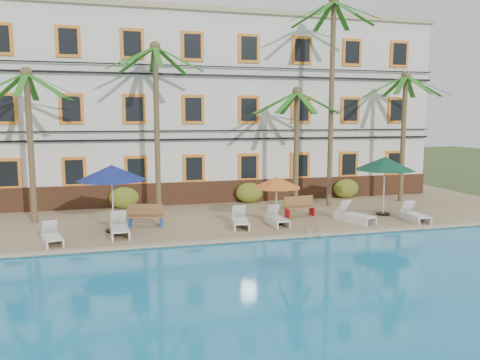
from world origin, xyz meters
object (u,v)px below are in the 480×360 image
object	(u,v)px
lounger_d	(277,218)
umbrella_blue	(112,173)
palm_e	(404,117)
pool_ladder	(313,236)
lounger_b	(119,228)
bench_left	(146,215)
bench_right	(299,206)
palm_a	(29,122)
palm_b	(156,104)
lounger_c	(240,220)
lounger_f	(414,215)
lounger_e	(354,215)
lounger_a	(52,237)
palm_d	(332,78)
umbrella_red	(277,183)
umbrella_green	(385,164)
palm_c	(297,129)

from	to	relation	value
lounger_d	umbrella_blue	bearing A→B (deg)	176.34
palm_e	pool_ladder	distance (m)	10.73
lounger_b	bench_left	size ratio (longest dim) A/B	1.22
pool_ladder	bench_right	bearing A→B (deg)	76.56
palm_a	umbrella_blue	bearing A→B (deg)	-36.96
palm_b	lounger_c	world-z (taller)	palm_b
palm_b	lounger_f	bearing A→B (deg)	-22.65
palm_e	lounger_e	distance (m)	7.67
palm_b	lounger_d	distance (m)	7.78
lounger_a	lounger_e	bearing A→B (deg)	2.20
palm_e	lounger_d	distance (m)	10.14
palm_e	bench_left	world-z (taller)	palm_e
palm_d	lounger_a	size ratio (longest dim) A/B	6.08
lounger_a	bench_right	world-z (taller)	bench_right
umbrella_blue	lounger_d	bearing A→B (deg)	-3.66
pool_ladder	lounger_f	bearing A→B (deg)	14.60
palm_e	lounger_d	size ratio (longest dim) A/B	4.14
umbrella_blue	bench_right	distance (m)	8.66
palm_d	pool_ladder	xyz separation A→B (m)	(-3.31, -5.60, -6.58)
pool_ladder	palm_e	bearing A→B (deg)	37.24
palm_a	bench_left	distance (m)	6.38
lounger_c	pool_ladder	xyz separation A→B (m)	(2.36, -2.22, -0.27)
palm_a	bench_left	xyz separation A→B (m)	(4.68, -1.84, -3.93)
lounger_f	lounger_d	bearing A→B (deg)	172.21
palm_a	lounger_b	world-z (taller)	palm_a
lounger_f	umbrella_red	bearing A→B (deg)	172.57
umbrella_blue	palm_d	bearing A→B (deg)	14.98
umbrella_blue	umbrella_red	world-z (taller)	umbrella_blue
lounger_a	lounger_c	xyz separation A→B (m)	(7.34, 0.79, 0.02)
umbrella_blue	umbrella_green	distance (m)	12.34
lounger_c	bench_left	bearing A→B (deg)	163.08
palm_c	palm_e	distance (m)	6.43
palm_d	bench_right	xyz separation A→B (m)	(-2.44, -1.96, -6.11)
palm_e	lounger_d	xyz separation A→B (m)	(-8.43, -3.60, -4.35)
palm_d	umbrella_red	xyz separation A→B (m)	(-4.06, -3.37, -4.75)
umbrella_red	umbrella_green	bearing A→B (deg)	6.61
palm_e	umbrella_red	xyz separation A→B (m)	(-8.47, -3.63, -2.77)
palm_e	lounger_a	world-z (taller)	palm_e
palm_d	lounger_d	bearing A→B (deg)	-140.33
palm_a	umbrella_green	world-z (taller)	palm_a
lounger_c	bench_right	bearing A→B (deg)	23.72
palm_c	lounger_d	bearing A→B (deg)	-123.91
lounger_e	bench_left	distance (m)	9.08
palm_c	umbrella_blue	xyz separation A→B (m)	(-8.86, -2.61, -1.65)
palm_d	umbrella_blue	size ratio (longest dim) A/B	3.78
umbrella_green	bench_right	xyz separation A→B (m)	(-3.94, 0.76, -1.96)
umbrella_blue	umbrella_green	size ratio (longest dim) A/B	0.98
lounger_c	lounger_d	distance (m)	1.65
palm_b	umbrella_green	size ratio (longest dim) A/B	2.84
lounger_a	pool_ladder	bearing A→B (deg)	-8.43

